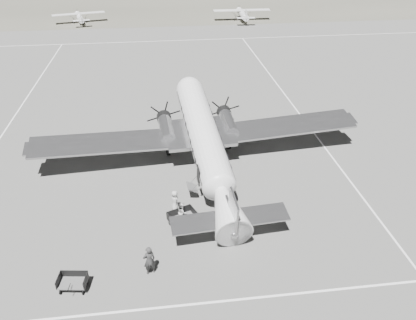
{
  "coord_description": "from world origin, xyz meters",
  "views": [
    {
      "loc": [
        -2.59,
        -28.77,
        18.24
      ],
      "look_at": [
        0.69,
        -2.63,
        2.2
      ],
      "focal_mm": 35.0,
      "sensor_mm": 36.0,
      "label": 1
    }
  ],
  "objects_px": {
    "dc3_airliner": "(205,142)",
    "baggage_cart_far": "(73,283)",
    "light_plane_right": "(242,15)",
    "light_plane_left": "(79,18)",
    "baggage_cart_near": "(182,219)",
    "ground_crew": "(149,260)",
    "passenger": "(175,201)",
    "ramp_agent": "(182,212)"
  },
  "relations": [
    {
      "from": "light_plane_right",
      "to": "baggage_cart_near",
      "type": "xyz_separation_m",
      "value": [
        -16.11,
        -60.34,
        -0.63
      ]
    },
    {
      "from": "dc3_airliner",
      "to": "ramp_agent",
      "type": "distance_m",
      "value": 6.9
    },
    {
      "from": "dc3_airliner",
      "to": "baggage_cart_far",
      "type": "distance_m",
      "value": 14.63
    },
    {
      "from": "ramp_agent",
      "to": "passenger",
      "type": "distance_m",
      "value": 1.34
    },
    {
      "from": "dc3_airliner",
      "to": "ground_crew",
      "type": "bearing_deg",
      "value": -117.32
    },
    {
      "from": "light_plane_left",
      "to": "baggage_cart_far",
      "type": "distance_m",
      "value": 67.61
    },
    {
      "from": "light_plane_left",
      "to": "baggage_cart_far",
      "type": "height_order",
      "value": "light_plane_left"
    },
    {
      "from": "ramp_agent",
      "to": "baggage_cart_near",
      "type": "bearing_deg",
      "value": 175.26
    },
    {
      "from": "dc3_airliner",
      "to": "baggage_cart_far",
      "type": "relative_size",
      "value": 16.88
    },
    {
      "from": "dc3_airliner",
      "to": "passenger",
      "type": "height_order",
      "value": "dc3_airliner"
    },
    {
      "from": "light_plane_left",
      "to": "passenger",
      "type": "relative_size",
      "value": 6.18
    },
    {
      "from": "light_plane_left",
      "to": "ramp_agent",
      "type": "xyz_separation_m",
      "value": [
        15.56,
        -61.78,
        -0.28
      ]
    },
    {
      "from": "passenger",
      "to": "ramp_agent",
      "type": "bearing_deg",
      "value": -162.76
    },
    {
      "from": "light_plane_right",
      "to": "ground_crew",
      "type": "xyz_separation_m",
      "value": [
        -18.3,
        -64.4,
        -0.18
      ]
    },
    {
      "from": "baggage_cart_near",
      "to": "ramp_agent",
      "type": "bearing_deg",
      "value": 63.5
    },
    {
      "from": "baggage_cart_near",
      "to": "light_plane_left",
      "type": "bearing_deg",
      "value": 81.37
    },
    {
      "from": "baggage_cart_near",
      "to": "ground_crew",
      "type": "distance_m",
      "value": 4.64
    },
    {
      "from": "ramp_agent",
      "to": "ground_crew",
      "type": "bearing_deg",
      "value": 153.0
    },
    {
      "from": "ground_crew",
      "to": "ramp_agent",
      "type": "relative_size",
      "value": 1.32
    },
    {
      "from": "passenger",
      "to": "ground_crew",
      "type": "bearing_deg",
      "value": 161.36
    },
    {
      "from": "baggage_cart_near",
      "to": "ramp_agent",
      "type": "relative_size",
      "value": 1.29
    },
    {
      "from": "light_plane_left",
      "to": "baggage_cart_far",
      "type": "bearing_deg",
      "value": -96.41
    },
    {
      "from": "light_plane_left",
      "to": "passenger",
      "type": "distance_m",
      "value": 62.38
    },
    {
      "from": "baggage_cart_near",
      "to": "dc3_airliner",
      "type": "bearing_deg",
      "value": 48.04
    },
    {
      "from": "light_plane_right",
      "to": "ground_crew",
      "type": "bearing_deg",
      "value": -104.48
    },
    {
      "from": "dc3_airliner",
      "to": "baggage_cart_near",
      "type": "distance_m",
      "value": 7.41
    },
    {
      "from": "dc3_airliner",
      "to": "light_plane_left",
      "type": "xyz_separation_m",
      "value": [
        -17.88,
        55.57,
        -1.64
      ]
    },
    {
      "from": "dc3_airliner",
      "to": "light_plane_right",
      "type": "distance_m",
      "value": 55.4
    },
    {
      "from": "baggage_cart_near",
      "to": "passenger",
      "type": "height_order",
      "value": "passenger"
    },
    {
      "from": "light_plane_left",
      "to": "baggage_cart_near",
      "type": "bearing_deg",
      "value": -90.07
    },
    {
      "from": "light_plane_right",
      "to": "baggage_cart_near",
      "type": "height_order",
      "value": "light_plane_right"
    },
    {
      "from": "light_plane_right",
      "to": "passenger",
      "type": "height_order",
      "value": "light_plane_right"
    },
    {
      "from": "light_plane_left",
      "to": "ground_crew",
      "type": "relative_size",
      "value": 5.01
    },
    {
      "from": "baggage_cart_far",
      "to": "passenger",
      "type": "distance_m",
      "value": 8.93
    },
    {
      "from": "dc3_airliner",
      "to": "light_plane_left",
      "type": "bearing_deg",
      "value": 103.42
    },
    {
      "from": "dc3_airliner",
      "to": "baggage_cart_far",
      "type": "height_order",
      "value": "dc3_airliner"
    },
    {
      "from": "dc3_airliner",
      "to": "ground_crew",
      "type": "xyz_separation_m",
      "value": [
        -4.55,
        -10.76,
        -1.68
      ]
    },
    {
      "from": "light_plane_left",
      "to": "light_plane_right",
      "type": "height_order",
      "value": "light_plane_right"
    },
    {
      "from": "baggage_cart_far",
      "to": "passenger",
      "type": "height_order",
      "value": "passenger"
    },
    {
      "from": "baggage_cart_near",
      "to": "ground_crew",
      "type": "xyz_separation_m",
      "value": [
        -2.2,
        -4.06,
        0.45
      ]
    },
    {
      "from": "dc3_airliner",
      "to": "light_plane_right",
      "type": "relative_size",
      "value": 2.49
    },
    {
      "from": "baggage_cart_near",
      "to": "baggage_cart_far",
      "type": "distance_m",
      "value": 8.05
    }
  ]
}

